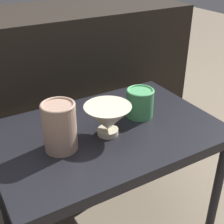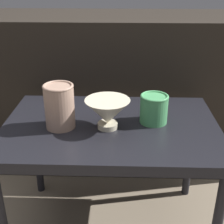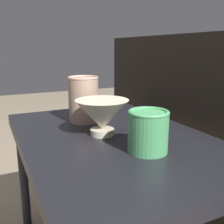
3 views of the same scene
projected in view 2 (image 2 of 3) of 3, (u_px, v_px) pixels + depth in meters
The scene contains 5 objects.
table at pixel (111, 136), 1.21m from camera, with size 0.82×0.55×0.52m.
couch_backdrop at pixel (115, 91), 1.78m from camera, with size 1.42×0.50×0.84m.
bowl at pixel (108, 112), 1.14m from camera, with size 0.17×0.17×0.11m.
vase_textured_left at pixel (59, 106), 1.14m from camera, with size 0.11×0.11×0.17m.
vase_colorful_right at pixel (154, 108), 1.18m from camera, with size 0.11×0.11×0.11m.
Camera 2 is at (0.04, -1.06, 1.07)m, focal length 50.00 mm.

